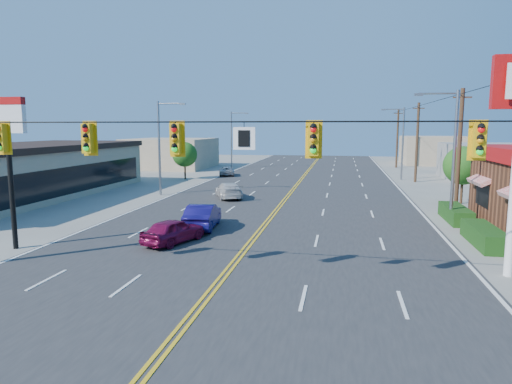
% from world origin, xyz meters
% --- Properties ---
extents(ground, '(160.00, 160.00, 0.00)m').
position_xyz_m(ground, '(0.00, 0.00, 0.00)').
color(ground, gray).
rests_on(ground, ground).
extents(road, '(20.00, 120.00, 0.06)m').
position_xyz_m(road, '(0.00, 20.00, 0.03)').
color(road, '#2D2D30').
rests_on(road, ground).
extents(signal_span, '(24.32, 0.34, 9.00)m').
position_xyz_m(signal_span, '(-0.12, 0.00, 4.89)').
color(signal_span, '#47301E').
rests_on(signal_span, ground).
extents(strip_mall, '(10.40, 26.40, 4.40)m').
position_xyz_m(strip_mall, '(-22.00, 18.00, 2.25)').
color(strip_mall, tan).
rests_on(strip_mall, ground).
extents(pizza_hut_sign, '(1.90, 0.30, 6.85)m').
position_xyz_m(pizza_hut_sign, '(-11.00, 4.00, 5.18)').
color(pizza_hut_sign, black).
rests_on(pizza_hut_sign, ground).
extents(streetlight_se, '(2.55, 0.25, 8.00)m').
position_xyz_m(streetlight_se, '(10.79, 14.00, 4.51)').
color(streetlight_se, gray).
rests_on(streetlight_se, ground).
extents(streetlight_ne, '(2.55, 0.25, 8.00)m').
position_xyz_m(streetlight_ne, '(10.79, 38.00, 4.51)').
color(streetlight_ne, gray).
rests_on(streetlight_ne, ground).
extents(streetlight_sw, '(2.55, 0.25, 8.00)m').
position_xyz_m(streetlight_sw, '(-10.79, 22.00, 4.51)').
color(streetlight_sw, gray).
rests_on(streetlight_sw, ground).
extents(streetlight_nw, '(2.55, 0.25, 8.00)m').
position_xyz_m(streetlight_nw, '(-10.79, 48.00, 4.51)').
color(streetlight_nw, gray).
rests_on(streetlight_nw, ground).
extents(utility_pole_near, '(0.28, 0.28, 8.40)m').
position_xyz_m(utility_pole_near, '(12.20, 18.00, 4.20)').
color(utility_pole_near, '#47301E').
rests_on(utility_pole_near, ground).
extents(utility_pole_mid, '(0.28, 0.28, 8.40)m').
position_xyz_m(utility_pole_mid, '(12.20, 36.00, 4.20)').
color(utility_pole_mid, '#47301E').
rests_on(utility_pole_mid, ground).
extents(utility_pole_far, '(0.28, 0.28, 8.40)m').
position_xyz_m(utility_pole_far, '(12.20, 54.00, 4.20)').
color(utility_pole_far, '#47301E').
rests_on(utility_pole_far, ground).
extents(tree_kfc_rear, '(2.94, 2.94, 4.41)m').
position_xyz_m(tree_kfc_rear, '(13.50, 22.00, 2.93)').
color(tree_kfc_rear, '#47301E').
rests_on(tree_kfc_rear, ground).
extents(tree_west, '(2.80, 2.80, 4.20)m').
position_xyz_m(tree_west, '(-13.00, 34.00, 2.79)').
color(tree_west, '#47301E').
rests_on(tree_west, ground).
extents(bld_east_mid, '(12.00, 10.00, 4.00)m').
position_xyz_m(bld_east_mid, '(22.00, 40.00, 2.00)').
color(bld_east_mid, gray).
rests_on(bld_east_mid, ground).
extents(bld_west_far, '(11.00, 12.00, 4.20)m').
position_xyz_m(bld_west_far, '(-20.00, 48.00, 2.10)').
color(bld_west_far, tan).
rests_on(bld_west_far, ground).
extents(bld_east_far, '(10.00, 10.00, 4.40)m').
position_xyz_m(bld_east_far, '(19.00, 62.00, 2.20)').
color(bld_east_far, tan).
rests_on(bld_east_far, ground).
extents(car_magenta, '(2.64, 3.96, 1.25)m').
position_xyz_m(car_magenta, '(-3.80, 6.24, 0.63)').
color(car_magenta, maroon).
rests_on(car_magenta, ground).
extents(car_blue, '(1.96, 4.45, 1.42)m').
position_xyz_m(car_blue, '(-3.37, 9.79, 0.71)').
color(car_blue, '#160F5B').
rests_on(car_blue, ground).
extents(car_white, '(3.42, 4.79, 1.29)m').
position_xyz_m(car_white, '(-4.68, 21.05, 0.64)').
color(car_white, '#B8B8B8').
rests_on(car_white, ground).
extents(car_silver, '(2.68, 4.16, 1.07)m').
position_xyz_m(car_silver, '(-9.20, 38.12, 0.53)').
color(car_silver, '#AAABAF').
rests_on(car_silver, ground).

